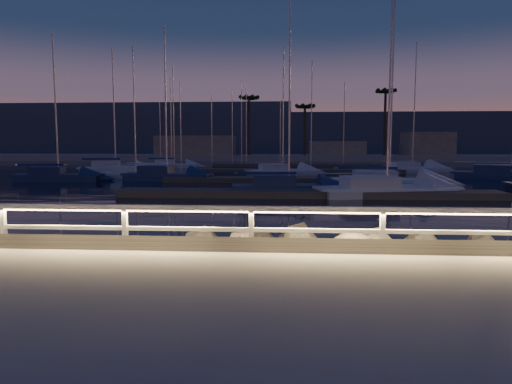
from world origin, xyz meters
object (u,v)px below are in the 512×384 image
guard_rail (335,219)px  sailboat_n (170,165)px  sailboat_e (165,175)px  sailboat_h (508,174)px  sailboat_c (383,189)px  sailboat_i (114,168)px  sailboat_g (386,181)px  sailboat_f (134,174)px  sailboat_b (286,187)px  sailboat_j (281,171)px  sailboat_a (56,176)px  sailboat_l (410,168)px

guard_rail → sailboat_n: size_ratio=3.92×
sailboat_e → sailboat_h: 29.46m
sailboat_c → sailboat_i: size_ratio=1.09×
sailboat_e → sailboat_g: (17.35, -4.31, -0.02)m
guard_rail → sailboat_i: size_ratio=3.38×
sailboat_f → sailboat_i: sailboat_i is taller
sailboat_b → sailboat_j: (-0.51, 16.20, 0.01)m
sailboat_a → sailboat_j: (18.44, 8.24, -0.01)m
sailboat_b → sailboat_g: bearing=27.5°
sailboat_e → sailboat_j: 11.96m
sailboat_g → sailboat_h: 14.08m
sailboat_a → sailboat_h: bearing=-2.9°
guard_rail → sailboat_c: 17.27m
sailboat_a → sailboat_g: size_ratio=0.87×
sailboat_c → sailboat_a: bearing=147.0°
sailboat_i → sailboat_j: size_ratio=1.05×
sailboat_l → sailboat_e: bearing=-170.6°
sailboat_c → sailboat_e: 19.00m
sailboat_j → sailboat_h: bearing=-33.9°
sailboat_l → sailboat_h: bearing=-77.5°
sailboat_e → sailboat_f: (-3.45, 2.47, -0.05)m
sailboat_g → sailboat_n: sailboat_g is taller
sailboat_h → sailboat_e: bearing=-150.1°
sailboat_h → sailboat_l: 11.10m
guard_rail → sailboat_g: (6.03, 22.82, -0.94)m
guard_rail → sailboat_j: 34.26m
sailboat_b → sailboat_c: size_ratio=0.84×
sailboat_f → sailboat_l: sailboat_l is taller
sailboat_e → sailboat_l: (23.52, 12.62, -0.04)m
sailboat_f → sailboat_h: size_ratio=0.72×
sailboat_a → sailboat_e: sailboat_e is taller
guard_rail → sailboat_h: (17.97, 30.26, -0.92)m
sailboat_g → sailboat_j: (-7.71, 11.38, -0.01)m
sailboat_j → sailboat_l: (13.88, 5.55, -0.01)m
sailboat_n → sailboat_e: bearing=-87.2°
sailboat_f → guard_rail: bearing=-53.1°
sailboat_e → sailboat_l: sailboat_l is taller
sailboat_i → sailboat_l: size_ratio=0.95×
sailboat_j → sailboat_g: bearing=-78.5°
sailboat_c → sailboat_l: size_ratio=1.04×
sailboat_h → sailboat_i: (-37.49, 6.74, 0.00)m
sailboat_c → sailboat_g: size_ratio=1.03×
guard_rail → sailboat_a: (-20.12, 25.96, -0.94)m
sailboat_f → sailboat_j: (13.09, 4.61, 0.02)m
sailboat_a → sailboat_b: sailboat_a is taller
sailboat_g → sailboat_f: bearing=162.7°
sailboat_e → sailboat_l: 26.69m
sailboat_a → sailboat_n: 21.38m
sailboat_a → sailboat_f: size_ratio=1.03×
sailboat_j → sailboat_n: bearing=115.7°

